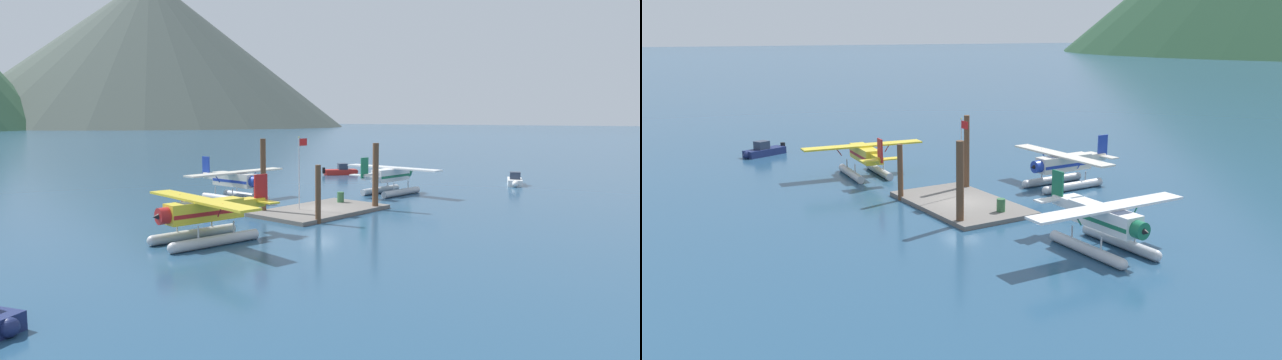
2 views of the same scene
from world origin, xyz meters
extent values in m
plane|color=navy|center=(0.00, 0.00, 0.00)|extent=(1200.00, 1200.00, 0.00)
cube|color=#66605B|center=(0.00, 0.00, 0.15)|extent=(10.60, 6.10, 0.30)
cylinder|color=brown|center=(-3.64, -2.96, 2.09)|extent=(0.41, 0.41, 4.18)
cylinder|color=brown|center=(3.91, -2.51, 2.73)|extent=(0.50, 0.50, 5.45)
cylinder|color=brown|center=(-3.60, 2.76, 2.94)|extent=(0.43, 0.43, 5.89)
cylinder|color=silver|center=(-1.48, 0.94, 3.12)|extent=(0.08, 0.08, 5.64)
cube|color=red|center=(-1.03, 0.94, 5.59)|extent=(0.90, 0.03, 0.56)
sphere|color=gold|center=(-1.48, 0.94, 5.99)|extent=(0.10, 0.10, 0.10)
cylinder|color=#33663D|center=(3.61, 0.91, 0.74)|extent=(0.58, 0.58, 0.88)
torus|color=#33663D|center=(3.61, 0.91, 0.74)|extent=(0.62, 0.62, 0.04)
cone|color=#424C47|center=(257.42, 439.05, 70.08)|extent=(361.97, 361.97, 140.15)
cylinder|color=#B7BABF|center=(-12.75, -3.11, 0.32)|extent=(5.64, 1.22, 0.64)
sphere|color=#B7BABF|center=(-15.53, -2.82, 0.32)|extent=(0.64, 0.64, 0.64)
cylinder|color=#B7BABF|center=(-12.49, -0.63, 0.32)|extent=(5.64, 1.22, 0.64)
sphere|color=#B7BABF|center=(-15.27, -0.34, 0.32)|extent=(0.64, 0.64, 0.64)
cylinder|color=#B7BABF|center=(-13.94, -2.99, 0.99)|extent=(0.10, 0.10, 0.70)
cylinder|color=#B7BABF|center=(-11.56, -3.24, 0.99)|extent=(0.10, 0.10, 0.70)
cylinder|color=#B7BABF|center=(-13.68, -0.50, 0.99)|extent=(0.10, 0.10, 0.70)
cylinder|color=#B7BABF|center=(-11.30, -0.75, 0.99)|extent=(0.10, 0.10, 0.70)
cube|color=yellow|center=(-12.62, -1.87, 1.94)|extent=(4.90, 1.73, 1.20)
cube|color=#B21E1E|center=(-12.62, -1.87, 1.84)|extent=(4.81, 1.74, 0.24)
cube|color=#283347|center=(-13.69, -1.76, 2.27)|extent=(1.20, 1.16, 0.56)
cube|color=yellow|center=(-12.92, -1.84, 2.61)|extent=(2.47, 10.49, 0.14)
cylinder|color=#B21E1E|center=(-13.15, -4.03, 2.27)|extent=(0.14, 0.63, 0.84)
cylinder|color=#B21E1E|center=(-12.69, 0.35, 2.27)|extent=(0.14, 0.63, 0.84)
cylinder|color=#B21E1E|center=(-15.31, -1.59, 1.94)|extent=(0.70, 1.02, 0.96)
cone|color=black|center=(-15.75, -1.54, 1.94)|extent=(0.39, 0.39, 0.36)
cube|color=yellow|center=(-9.39, -2.21, 2.04)|extent=(2.23, 0.67, 0.56)
cube|color=#B21E1E|center=(-8.49, -2.30, 2.89)|extent=(1.01, 0.22, 1.90)
cube|color=yellow|center=(-8.59, -2.29, 2.14)|extent=(1.13, 3.27, 0.10)
cylinder|color=#B7BABF|center=(12.41, 2.97, 0.32)|extent=(5.62, 0.79, 0.64)
sphere|color=#B7BABF|center=(15.21, 2.89, 0.32)|extent=(0.64, 0.64, 0.64)
cylinder|color=#B7BABF|center=(12.35, 0.47, 0.32)|extent=(5.62, 0.79, 0.64)
sphere|color=#B7BABF|center=(15.15, 0.39, 0.32)|extent=(0.64, 0.64, 0.64)
cylinder|color=#B7BABF|center=(13.61, 2.93, 0.99)|extent=(0.10, 0.10, 0.70)
cylinder|color=#B7BABF|center=(11.21, 3.00, 0.99)|extent=(0.10, 0.10, 0.70)
cylinder|color=#B7BABF|center=(13.55, 0.43, 0.99)|extent=(0.10, 0.10, 0.70)
cylinder|color=#B7BABF|center=(11.15, 0.50, 0.99)|extent=(0.10, 0.10, 0.70)
cube|color=white|center=(12.38, 1.72, 1.94)|extent=(4.83, 1.37, 1.20)
cube|color=#196B47|center=(12.38, 1.72, 1.84)|extent=(4.74, 1.39, 0.24)
cube|color=#283347|center=(13.46, 1.69, 2.27)|extent=(1.13, 1.08, 0.56)
cube|color=white|center=(12.68, 1.71, 2.61)|extent=(1.68, 10.43, 0.14)
cylinder|color=#196B47|center=(12.74, 3.91, 2.27)|extent=(0.10, 0.62, 0.84)
cylinder|color=#196B47|center=(12.62, -0.49, 2.27)|extent=(0.10, 0.62, 0.84)
cylinder|color=#196B47|center=(15.08, 1.64, 1.94)|extent=(0.63, 0.98, 0.96)
cone|color=black|center=(15.53, 1.63, 1.94)|extent=(0.36, 0.37, 0.36)
cube|color=white|center=(9.13, 1.80, 2.04)|extent=(2.21, 0.50, 0.56)
cube|color=#196B47|center=(8.23, 1.83, 2.89)|extent=(1.00, 0.15, 1.90)
cube|color=white|center=(8.33, 1.82, 2.14)|extent=(0.89, 3.22, 0.10)
cylinder|color=#B7BABF|center=(0.73, 9.96, 0.32)|extent=(0.66, 5.60, 0.64)
sphere|color=#B7BABF|center=(0.74, 7.16, 0.32)|extent=(0.64, 0.64, 0.64)
cylinder|color=#B7BABF|center=(-1.77, 9.95, 0.32)|extent=(0.66, 5.60, 0.64)
sphere|color=#B7BABF|center=(-1.76, 7.15, 0.32)|extent=(0.64, 0.64, 0.64)
cylinder|color=#B7BABF|center=(0.74, 8.76, 0.99)|extent=(0.10, 0.10, 0.70)
cylinder|color=#B7BABF|center=(0.73, 11.16, 0.99)|extent=(0.10, 0.10, 0.70)
cylinder|color=#B7BABF|center=(-1.76, 8.75, 0.99)|extent=(0.10, 0.10, 0.70)
cylinder|color=#B7BABF|center=(-1.77, 11.15, 0.99)|extent=(0.10, 0.10, 0.70)
cube|color=silver|center=(-0.52, 9.95, 1.94)|extent=(1.26, 4.80, 1.20)
cube|color=#1E389E|center=(-0.52, 9.95, 1.84)|extent=(1.28, 4.71, 0.24)
cube|color=#283347|center=(-0.51, 8.87, 2.27)|extent=(1.06, 1.10, 0.56)
cube|color=silver|center=(-0.52, 9.65, 2.61)|extent=(10.41, 1.44, 0.14)
cylinder|color=#1E389E|center=(1.68, 9.66, 2.27)|extent=(0.62, 0.08, 0.84)
cylinder|color=#1E389E|center=(-2.72, 9.64, 2.27)|extent=(0.62, 0.08, 0.84)
cylinder|color=#1E389E|center=(-0.51, 7.25, 1.94)|extent=(0.96, 0.60, 0.96)
cone|color=black|center=(-0.51, 6.80, 1.94)|extent=(0.36, 0.35, 0.36)
cube|color=silver|center=(-0.53, 13.20, 2.04)|extent=(0.45, 2.20, 0.56)
cube|color=#1E389E|center=(-0.53, 14.10, 2.89)|extent=(0.12, 1.00, 1.90)
cube|color=silver|center=(-0.53, 14.00, 2.14)|extent=(3.20, 0.81, 0.10)
cube|color=#B2231E|center=(23.88, 17.50, 0.35)|extent=(4.25, 3.74, 0.70)
sphere|color=#B2231E|center=(25.55, 16.22, 0.35)|extent=(0.70, 0.70, 0.70)
cube|color=#283347|center=(24.12, 17.31, 1.10)|extent=(1.62, 1.60, 0.80)
cube|color=black|center=(22.07, 18.88, 0.60)|extent=(0.47, 0.48, 0.80)
sphere|color=navy|center=(-25.85, -8.62, 0.35)|extent=(0.70, 0.70, 0.70)
cube|color=silver|center=(28.05, -4.44, 0.35)|extent=(4.45, 3.07, 0.70)
sphere|color=silver|center=(26.12, -5.29, 0.35)|extent=(0.70, 0.70, 0.70)
cube|color=#283347|center=(27.77, -4.56, 1.10)|extent=(1.54, 1.49, 0.80)
cube|color=black|center=(30.13, -3.52, 0.60)|extent=(0.44, 0.46, 0.80)
camera|label=1|loc=(-32.27, -28.38, 7.40)|focal=30.70mm
camera|label=2|loc=(37.02, -23.05, 11.99)|focal=35.59mm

